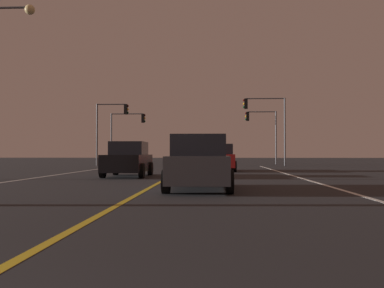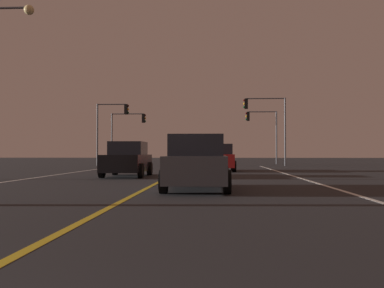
# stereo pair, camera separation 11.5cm
# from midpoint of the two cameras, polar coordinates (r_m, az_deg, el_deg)

# --- Properties ---
(lane_edge_right) EXTENTS (0.16, 43.88, 0.01)m
(lane_edge_right) POSITION_cam_midpoint_polar(r_m,az_deg,el_deg) (16.88, 16.49, -5.01)
(lane_edge_right) COLOR silver
(lane_edge_right) RESTS_ON ground
(lane_center_divider) EXTENTS (0.16, 43.88, 0.01)m
(lane_center_divider) POSITION_cam_midpoint_polar(r_m,az_deg,el_deg) (16.56, -4.53, -5.12)
(lane_center_divider) COLOR gold
(lane_center_divider) RESTS_ON ground
(car_lead_same_lane) EXTENTS (2.02, 4.30, 1.70)m
(car_lead_same_lane) POSITION_cam_midpoint_polar(r_m,az_deg,el_deg) (13.76, 0.91, -2.53)
(car_lead_same_lane) COLOR black
(car_lead_same_lane) RESTS_ON ground
(car_oncoming) EXTENTS (2.02, 4.30, 1.70)m
(car_oncoming) POSITION_cam_midpoint_polar(r_m,az_deg,el_deg) (21.79, -8.17, -2.00)
(car_oncoming) COLOR black
(car_oncoming) RESTS_ON ground
(car_ahead_far) EXTENTS (2.02, 4.30, 1.70)m
(car_ahead_far) POSITION_cam_midpoint_polar(r_m,az_deg,el_deg) (27.89, 3.63, -1.82)
(car_ahead_far) COLOR black
(car_ahead_far) RESTS_ON ground
(traffic_light_near_right) EXTENTS (3.70, 0.36, 5.95)m
(traffic_light_near_right) POSITION_cam_midpoint_polar(r_m,az_deg,el_deg) (39.20, 9.55, 3.66)
(traffic_light_near_right) COLOR #4C4C51
(traffic_light_near_right) RESTS_ON ground
(traffic_light_near_left) EXTENTS (2.91, 0.36, 5.51)m
(traffic_light_near_left) POSITION_cam_midpoint_polar(r_m,az_deg,el_deg) (39.98, -10.16, 3.08)
(traffic_light_near_left) COLOR #4C4C51
(traffic_light_near_left) RESTS_ON ground
(traffic_light_far_right) EXTENTS (3.13, 0.36, 5.29)m
(traffic_light_far_right) POSITION_cam_midpoint_polar(r_m,az_deg,el_deg) (44.65, 9.02, 2.46)
(traffic_light_far_right) COLOR #4C4C51
(traffic_light_far_right) RESTS_ON ground
(traffic_light_far_left) EXTENTS (3.56, 0.36, 5.14)m
(traffic_light_far_left) POSITION_cam_midpoint_polar(r_m,az_deg,el_deg) (45.25, -8.09, 2.31)
(traffic_light_far_left) COLOR #4C4C51
(traffic_light_far_left) RESTS_ON ground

